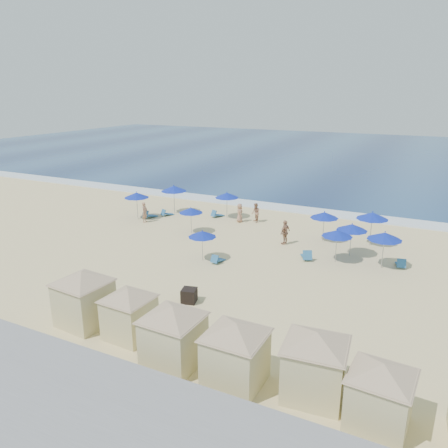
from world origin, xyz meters
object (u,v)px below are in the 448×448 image
Objects in this scene: umbrella_0 at (137,195)px; umbrella_5 at (324,215)px; beachgoer_3 at (240,213)px; cabana_3 at (236,345)px; umbrella_3 at (191,210)px; umbrella_4 at (202,234)px; umbrella_8 at (352,227)px; beachgoer_0 at (145,212)px; cabana_1 at (129,307)px; beachgoer_1 at (256,213)px; umbrella_1 at (174,188)px; umbrella_2 at (227,195)px; cabana_2 at (173,328)px; umbrella_7 at (372,216)px; beachgoer_2 at (285,232)px; umbrella_6 at (337,233)px; cabana_4 at (315,356)px; trash_bin at (189,295)px; cabana_0 at (83,291)px; cabana_5 at (381,387)px; umbrella_9 at (385,236)px.

umbrella_0 is 1.04× the size of umbrella_5.
umbrella_0 is at bearing 71.30° from beachgoer_3.
cabana_3 is 18.55m from umbrella_3.
umbrella_4 is 9.92m from umbrella_8.
cabana_1 is at bearing -152.61° from beachgoer_0.
umbrella_1 is at bearing -127.19° from beachgoer_1.
umbrella_2 is 7.17m from beachgoer_0.
umbrella_7 is at bearing 75.04° from cabana_2.
beachgoer_3 is (7.15, 3.62, -0.07)m from beachgoer_0.
beachgoer_1 is (-0.20, 9.55, -1.00)m from umbrella_4.
umbrella_8 is 17.14m from beachgoer_0.
umbrella_2 is 9.40m from umbrella_5.
umbrella_2 reaches higher than umbrella_5.
umbrella_5 reaches higher than beachgoer_2.
cabana_2 reaches higher than umbrella_8.
umbrella_2 is (-4.53, 19.21, 0.56)m from cabana_1.
umbrella_4 is at bearing -48.50° from umbrella_1.
cabana_4 is at bearing -80.60° from umbrella_6.
cabana_3 is (4.99, -4.94, 1.25)m from trash_bin.
beachgoer_3 is (8.35, 3.04, -1.30)m from umbrella_0.
beachgoer_0 is (-13.08, 15.82, -0.77)m from cabana_2.
umbrella_0 is at bearing -111.37° from beachgoer_1.
cabana_4 is at bearing -83.93° from umbrella_8.
cabana_0 is 1.12× the size of cabana_5.
cabana_5 is (13.47, -0.75, -0.18)m from cabana_0.
umbrella_9 is at bearing -71.48° from umbrella_7.
umbrella_8 is at bearing -13.12° from umbrella_1.
beachgoer_0 is at bearing -25.81° from umbrella_0.
umbrella_2 is (-5.20, 15.15, 1.67)m from trash_bin.
beachgoer_3 is (-13.85, 19.35, -0.70)m from cabana_5.
umbrella_8 is 4.84m from beachgoer_2.
cabana_4 reaches higher than umbrella_6.
umbrella_2 is at bearing 103.27° from cabana_1.
umbrella_8 is 1.29× the size of beachgoer_2.
umbrella_7 is at bearing 11.63° from umbrella_5.
cabana_1 is 1.94× the size of umbrella_3.
cabana_0 is at bearing 178.94° from cabana_4.
umbrella_6 is 16.59m from beachgoer_0.
beachgoer_1 is at bearing 91.23° from umbrella_4.
umbrella_5 is (-6.28, 17.56, 0.53)m from cabana_5.
beachgoer_3 is (1.51, -0.64, -1.24)m from umbrella_2.
cabana_0 is at bearing -131.10° from umbrella_9.
trash_bin is at bearing 8.15° from beachgoer_2.
cabana_0 is 2.65m from cabana_1.
cabana_3 is 2.13× the size of umbrella_3.
cabana_0 is 1.92× the size of umbrella_9.
cabana_3 is at bearing -96.64° from umbrella_7.
cabana_2 is at bearing -113.48° from umbrella_9.
beachgoer_2 is (11.71, -3.52, -1.38)m from umbrella_1.
umbrella_3 is (-10.83, 15.06, 0.22)m from cabana_3.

